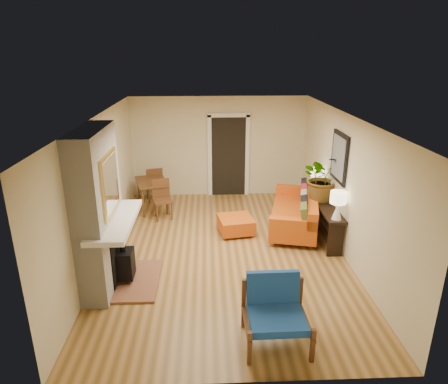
{
  "coord_description": "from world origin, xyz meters",
  "views": [
    {
      "loc": [
        -0.31,
        -6.9,
        3.7
      ],
      "look_at": [
        0.0,
        0.2,
        1.15
      ],
      "focal_mm": 32.0,
      "sensor_mm": 36.0,
      "label": 1
    }
  ],
  "objects": [
    {
      "name": "ottoman",
      "position": [
        0.28,
        0.81,
        0.2
      ],
      "size": [
        0.8,
        0.8,
        0.35
      ],
      "color": "silver",
      "rests_on": "ground"
    },
    {
      "name": "dining_table",
      "position": [
        -1.58,
        2.24,
        0.59
      ],
      "size": [
        1.02,
        1.72,
        0.9
      ],
      "color": "brown",
      "rests_on": "ground"
    },
    {
      "name": "room_shell",
      "position": [
        0.6,
        2.63,
        1.24
      ],
      "size": [
        6.5,
        6.5,
        6.5
      ],
      "color": "#B38244",
      "rests_on": "ground"
    },
    {
      "name": "fireplace",
      "position": [
        -2.0,
        -1.0,
        1.24
      ],
      "size": [
        1.09,
        1.68,
        2.6
      ],
      "color": "white",
      "rests_on": "ground"
    },
    {
      "name": "lamp_far",
      "position": [
        2.07,
        1.27,
        1.06
      ],
      "size": [
        0.3,
        0.3,
        0.54
      ],
      "color": "white",
      "rests_on": "console_table"
    },
    {
      "name": "houseplant",
      "position": [
        2.06,
        0.82,
        1.22
      ],
      "size": [
        1.05,
        0.97,
        0.99
      ],
      "primitive_type": "imported",
      "rotation": [
        0.0,
        0.0,
        0.25
      ],
      "color": "#1E5919",
      "rests_on": "console_table"
    },
    {
      "name": "blue_chair",
      "position": [
        0.56,
        -2.47,
        0.48
      ],
      "size": [
        0.85,
        0.84,
        0.88
      ],
      "color": "brown",
      "rests_on": "ground"
    },
    {
      "name": "sofa",
      "position": [
        1.65,
        1.03,
        0.38
      ],
      "size": [
        1.41,
        2.33,
        0.86
      ],
      "color": "silver",
      "rests_on": "ground"
    },
    {
      "name": "console_table",
      "position": [
        2.07,
        0.56,
        0.58
      ],
      "size": [
        0.34,
        1.85,
        0.72
      ],
      "color": "black",
      "rests_on": "ground"
    },
    {
      "name": "lamp_near",
      "position": [
        2.07,
        -0.2,
        1.06
      ],
      "size": [
        0.3,
        0.3,
        0.54
      ],
      "color": "white",
      "rests_on": "console_table"
    }
  ]
}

